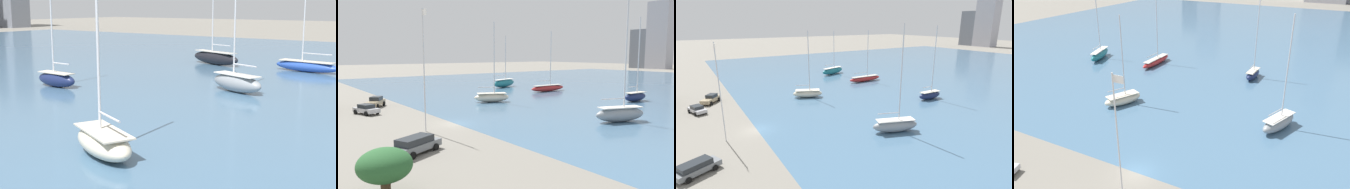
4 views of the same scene
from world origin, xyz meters
The scene contains 8 objects.
ground_plane centered at (0.00, 0.00, 0.00)m, with size 500.00×500.00×0.00m, color gray.
harbor_water centered at (0.00, 70.00, 0.00)m, with size 180.00×140.00×0.00m.
flag_pole centered at (1.84, -4.76, 7.47)m, with size 1.24×0.14×13.93m.
sailboat_cream centered at (-12.98, 14.55, 0.98)m, with size 4.97×6.96×14.66m.
sailboat_gray centered at (11.95, 18.00, 1.14)m, with size 4.40×7.46×16.23m.
sailboat_teal centered at (-33.78, 32.81, 1.17)m, with size 4.80×9.33×13.76m.
sailboat_navy centered at (2.58, 36.74, 1.07)m, with size 1.99×6.06×15.73m.
sailboat_red centered at (-19.51, 35.34, 0.88)m, with size 1.87×10.36×14.18m.
Camera 4 is at (19.12, -24.87, 22.98)m, focal length 35.00 mm.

